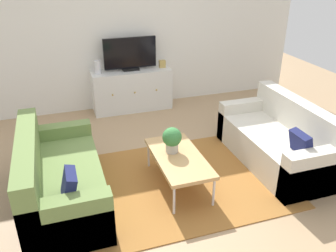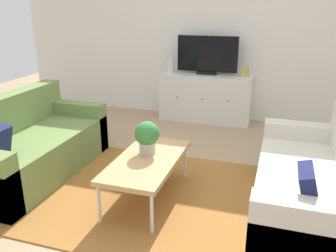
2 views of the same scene
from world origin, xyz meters
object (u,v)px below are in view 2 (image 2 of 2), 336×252
(couch_right_side, at_px, (319,190))
(coffee_table, at_px, (147,162))
(couch_left_side, at_px, (27,149))
(flat_screen_tv, at_px, (207,55))
(potted_plant, at_px, (147,136))
(tv_console, at_px, (206,98))
(mantel_clock, at_px, (245,72))
(glass_vase, at_px, (170,65))

(couch_right_side, bearing_deg, coffee_table, -176.25)
(couch_right_side, height_order, coffee_table, couch_right_side)
(couch_left_side, distance_m, flat_screen_tv, 2.87)
(coffee_table, height_order, flat_screen_tv, flat_screen_tv)
(potted_plant, xyz_separation_m, flat_screen_tv, (0.05, 2.37, 0.42))
(couch_left_side, height_order, couch_right_side, same)
(couch_left_side, height_order, tv_console, couch_left_side)
(couch_left_side, bearing_deg, flat_screen_tv, 59.54)
(potted_plant, distance_m, flat_screen_tv, 2.41)
(couch_right_side, bearing_deg, mantel_clock, 110.53)
(flat_screen_tv, bearing_deg, tv_console, -90.00)
(potted_plant, distance_m, tv_console, 2.36)
(coffee_table, relative_size, glass_vase, 4.89)
(potted_plant, bearing_deg, coffee_table, -71.60)
(flat_screen_tv, distance_m, mantel_clock, 0.61)
(couch_right_side, height_order, mantel_clock, mantel_clock)
(flat_screen_tv, bearing_deg, coffee_table, -90.32)
(couch_right_side, distance_m, tv_console, 2.79)
(couch_right_side, bearing_deg, couch_left_side, 180.00)
(coffee_table, relative_size, flat_screen_tv, 1.20)
(potted_plant, height_order, glass_vase, glass_vase)
(tv_console, bearing_deg, potted_plant, -91.33)
(potted_plant, distance_m, mantel_clock, 2.44)
(couch_left_side, bearing_deg, coffee_table, -3.95)
(flat_screen_tv, relative_size, glass_vase, 4.07)
(couch_left_side, height_order, mantel_clock, mantel_clock)
(coffee_table, bearing_deg, potted_plant, 108.40)
(couch_right_side, xyz_separation_m, flat_screen_tv, (-1.46, 2.39, 0.71))
(couch_left_side, height_order, glass_vase, glass_vase)
(coffee_table, xyz_separation_m, potted_plant, (-0.04, 0.12, 0.20))
(couch_right_side, distance_m, glass_vase, 3.17)
(coffee_table, bearing_deg, couch_left_side, 176.05)
(couch_left_side, bearing_deg, tv_console, 59.33)
(glass_vase, bearing_deg, potted_plant, -77.69)
(tv_console, bearing_deg, couch_left_side, -120.67)
(tv_console, distance_m, mantel_clock, 0.71)
(couch_left_side, distance_m, tv_console, 2.76)
(flat_screen_tv, height_order, mantel_clock, flat_screen_tv)
(couch_left_side, relative_size, potted_plant, 5.58)
(couch_right_side, height_order, potted_plant, couch_right_side)
(tv_console, distance_m, glass_vase, 0.74)
(flat_screen_tv, xyz_separation_m, glass_vase, (-0.57, -0.02, -0.17))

